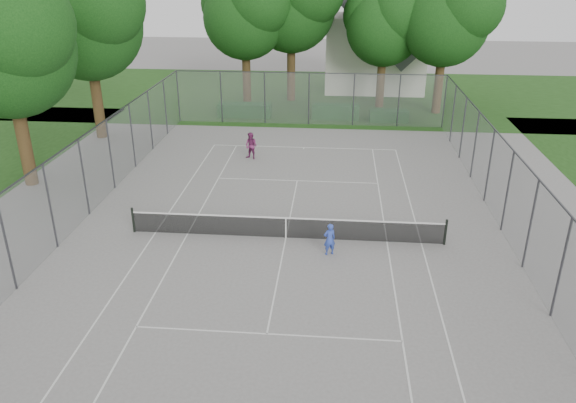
# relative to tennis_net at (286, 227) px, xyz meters

# --- Properties ---
(ground) EXTENTS (120.00, 120.00, 0.00)m
(ground) POSITION_rel_tennis_net_xyz_m (0.00, 0.00, -0.51)
(ground) COLOR slate
(ground) RESTS_ON ground
(grass_far) EXTENTS (60.00, 20.00, 0.00)m
(grass_far) POSITION_rel_tennis_net_xyz_m (0.00, 26.00, -0.51)
(grass_far) COLOR #1B4212
(grass_far) RESTS_ON ground
(court_markings) EXTENTS (11.03, 23.83, 0.01)m
(court_markings) POSITION_rel_tennis_net_xyz_m (0.00, 0.00, -0.50)
(court_markings) COLOR silver
(court_markings) RESTS_ON ground
(tennis_net) EXTENTS (12.87, 0.10, 1.10)m
(tennis_net) POSITION_rel_tennis_net_xyz_m (0.00, 0.00, 0.00)
(tennis_net) COLOR black
(tennis_net) RESTS_ON ground
(perimeter_fence) EXTENTS (18.08, 34.08, 3.52)m
(perimeter_fence) POSITION_rel_tennis_net_xyz_m (0.00, 0.00, 1.30)
(perimeter_fence) COLOR #38383D
(perimeter_fence) RESTS_ON ground
(tree_far_left) EXTENTS (7.03, 6.42, 10.11)m
(tree_far_left) POSITION_rel_tennis_net_xyz_m (-4.98, 22.27, 6.43)
(tree_far_left) COLOR #3B2915
(tree_far_left) RESTS_ON ground
(tree_far_midleft) EXTENTS (7.67, 7.00, 11.02)m
(tree_far_midleft) POSITION_rel_tennis_net_xyz_m (-1.68, 23.87, 7.07)
(tree_far_midleft) COLOR #3B2915
(tree_far_midleft) RESTS_ON ground
(tree_far_midright) EXTENTS (6.32, 5.77, 9.08)m
(tree_far_midright) POSITION_rel_tennis_net_xyz_m (5.21, 22.35, 5.73)
(tree_far_midright) COLOR #3B2915
(tree_far_midright) RESTS_ON ground
(tree_far_right) EXTENTS (6.96, 6.35, 10.00)m
(tree_far_right) POSITION_rel_tennis_net_xyz_m (9.26, 20.86, 6.36)
(tree_far_right) COLOR #3B2915
(tree_far_right) RESTS_ON ground
(tree_side_back) EXTENTS (7.51, 6.86, 10.80)m
(tree_side_back) POSITION_rel_tennis_net_xyz_m (-12.90, 12.87, 6.91)
(tree_side_back) COLOR #3B2915
(tree_side_back) RESTS_ON ground
(tree_side_front) EXTENTS (7.22, 6.59, 10.38)m
(tree_side_front) POSITION_rel_tennis_net_xyz_m (-13.32, 4.76, 6.62)
(tree_side_front) COLOR #3B2915
(tree_side_front) RESTS_ON ground
(hedge_left) EXTENTS (3.79, 1.14, 0.95)m
(hedge_left) POSITION_rel_tennis_net_xyz_m (-4.67, 18.61, -0.04)
(hedge_left) COLOR #154217
(hedge_left) RESTS_ON ground
(hedge_mid) EXTENTS (3.28, 0.94, 1.03)m
(hedge_mid) POSITION_rel_tennis_net_xyz_m (1.83, 18.56, 0.00)
(hedge_mid) COLOR #154217
(hedge_mid) RESTS_ON ground
(hedge_right) EXTENTS (2.64, 0.97, 0.79)m
(hedge_right) POSITION_rel_tennis_net_xyz_m (5.54, 18.25, -0.11)
(hedge_right) COLOR #154217
(hedge_right) RESTS_ON ground
(house) EXTENTS (8.13, 6.30, 10.12)m
(house) POSITION_rel_tennis_net_xyz_m (4.93, 28.70, 3.56)
(house) COLOR white
(house) RESTS_ON ground
(girl_player) EXTENTS (0.56, 0.47, 1.30)m
(girl_player) POSITION_rel_tennis_net_xyz_m (1.80, -1.20, 0.14)
(girl_player) COLOR #2F48B0
(girl_player) RESTS_ON ground
(woman_player) EXTENTS (0.92, 0.84, 1.53)m
(woman_player) POSITION_rel_tennis_net_xyz_m (-2.85, 9.58, 0.26)
(woman_player) COLOR #712556
(woman_player) RESTS_ON ground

